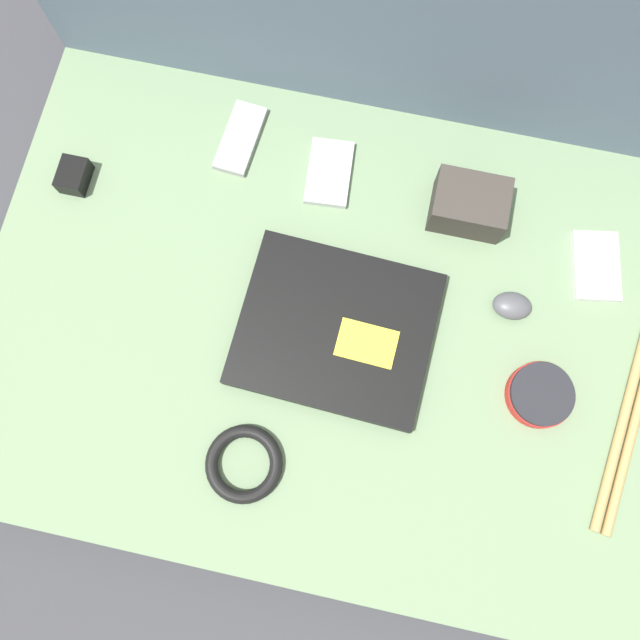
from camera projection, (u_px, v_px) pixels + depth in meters
ground_plane at (320, 339)px, 1.11m from camera, size 8.00×8.00×0.00m
couch_seat at (320, 332)px, 1.05m from camera, size 1.09×0.78×0.13m
laptop at (336, 329)px, 0.97m from camera, size 0.31×0.26×0.03m
computer_mouse at (512, 306)px, 0.97m from camera, size 0.06×0.05×0.03m
speaker_puck at (540, 395)px, 0.94m from camera, size 0.10×0.10×0.03m
phone_silver at (596, 266)px, 1.00m from camera, size 0.09×0.12×0.01m
phone_black at (329, 173)px, 1.03m from camera, size 0.08×0.12×0.01m
phone_small at (240, 138)px, 1.05m from camera, size 0.07×0.13×0.01m
camera_pouch at (469, 205)px, 0.99m from camera, size 0.12×0.09×0.07m
charger_brick at (74, 176)px, 1.02m from camera, size 0.04×0.06×0.03m
cable_coil at (244, 464)px, 0.92m from camera, size 0.12×0.12×0.02m
drumstick_pair at (631, 412)px, 0.94m from camera, size 0.08×0.37×0.01m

